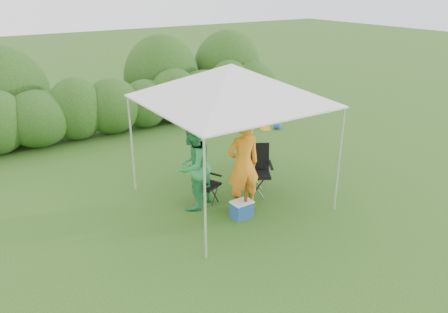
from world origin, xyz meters
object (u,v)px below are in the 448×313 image
chair_left (204,180)px  man (243,165)px  woman (193,166)px  chair_right (256,166)px  cooler (242,209)px  canopy (231,83)px

chair_left → man: man is taller
woman → man: bearing=114.2°
man → woman: bearing=-27.7°
woman → chair_right: bearing=145.3°
woman → cooler: (0.56, -0.88, -0.73)m
cooler → chair_left: bearing=103.3°
chair_left → chair_right: bearing=-36.6°
canopy → man: canopy is taller
chair_right → cooler: chair_right is taller
cooler → man: bearing=50.8°
chair_right → canopy: bearing=-148.5°
chair_left → woman: bearing=176.4°
man → woman: 0.98m
canopy → woman: bearing=170.0°
woman → canopy: bearing=140.7°
chair_right → chair_left: size_ratio=1.25×
canopy → chair_left: bearing=152.9°
chair_right → cooler: 1.23m
man → woman: man is taller
canopy → chair_right: 1.97m
man → woman: size_ratio=1.06×
canopy → woman: 1.76m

